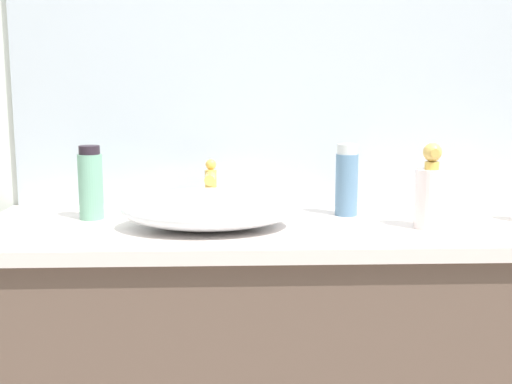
# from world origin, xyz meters

# --- Properties ---
(bathroom_wall_rear) EXTENTS (6.00, 0.06, 2.60)m
(bathroom_wall_rear) POSITION_xyz_m (0.00, 0.73, 1.30)
(bathroom_wall_rear) COLOR silver
(bathroom_wall_rear) RESTS_ON ground
(vanity_counter) EXTENTS (1.55, 0.52, 0.84)m
(vanity_counter) POSITION_xyz_m (0.01, 0.43, 0.42)
(vanity_counter) COLOR brown
(vanity_counter) RESTS_ON ground
(sink_basin) EXTENTS (0.41, 0.29, 0.09)m
(sink_basin) POSITION_xyz_m (-0.21, 0.39, 0.88)
(sink_basin) COLOR silver
(sink_basin) RESTS_ON vanity_counter
(faucet) EXTENTS (0.03, 0.13, 0.14)m
(faucet) POSITION_xyz_m (-0.21, 0.55, 0.91)
(faucet) COLOR gold
(faucet) RESTS_ON vanity_counter
(soap_dispenser) EXTENTS (0.07, 0.07, 0.20)m
(soap_dispenser) POSITION_xyz_m (0.31, 0.37, 0.92)
(soap_dispenser) COLOR white
(soap_dispenser) RESTS_ON vanity_counter
(perfume_bottle) EXTENTS (0.06, 0.06, 0.18)m
(perfume_bottle) POSITION_xyz_m (0.14, 0.52, 0.93)
(perfume_bottle) COLOR #547A9B
(perfume_bottle) RESTS_ON vanity_counter
(spray_can) EXTENTS (0.06, 0.06, 0.18)m
(spray_can) POSITION_xyz_m (-0.50, 0.50, 0.92)
(spray_can) COLOR #6BA388
(spray_can) RESTS_ON vanity_counter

